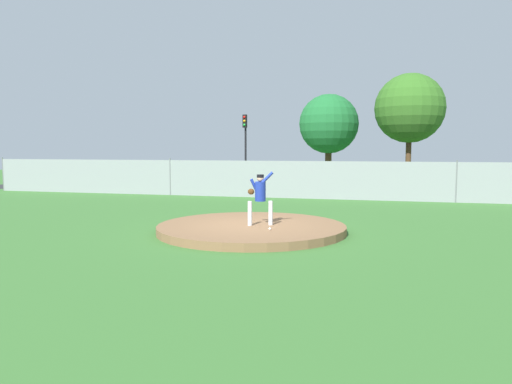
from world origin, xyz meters
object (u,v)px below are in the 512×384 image
object	(u,v)px
parked_car_slate	(478,180)
parked_car_silver	(256,177)
parked_car_champagne	(359,178)
parked_car_navy	(302,177)
baseball	(270,229)
parked_car_teal	(188,175)
pitcher_youth	(260,194)
parked_car_burgundy	(425,179)
traffic_light_near	(245,137)

from	to	relation	value
parked_car_slate	parked_car_silver	world-z (taller)	parked_car_slate
parked_car_slate	parked_car_champagne	bearing A→B (deg)	177.24
parked_car_navy	parked_car_silver	world-z (taller)	parked_car_navy
parked_car_slate	parked_car_silver	xyz separation A→B (m)	(-12.65, 0.31, -0.04)
baseball	parked_car_navy	world-z (taller)	parked_car_navy
parked_car_teal	parked_car_champagne	distance (m)	10.84
pitcher_youth	parked_car_burgundy	xyz separation A→B (m)	(5.99, 14.66, -0.37)
baseball	parked_car_teal	distance (m)	17.89
pitcher_youth	parked_car_navy	world-z (taller)	pitcher_youth
parked_car_champagne	parked_car_silver	world-z (taller)	parked_car_champagne
baseball	parked_car_champagne	bearing A→B (deg)	83.02
parked_car_silver	pitcher_youth	bearing A→B (deg)	-75.09
baseball	traffic_light_near	bearing A→B (deg)	107.67
pitcher_youth	parked_car_teal	bearing A→B (deg)	119.90
parked_car_champagne	parked_car_burgundy	world-z (taller)	parked_car_champagne
parked_car_champagne	parked_car_slate	world-z (taller)	parked_car_slate
pitcher_youth	parked_car_slate	bearing A→B (deg)	58.74
parked_car_teal	parked_car_burgundy	distance (m)	14.46
pitcher_youth	parked_car_teal	xyz separation A→B (m)	(-8.47, 14.73, -0.35)
parked_car_champagne	traffic_light_near	distance (m)	9.28
pitcher_youth	parked_car_burgundy	bearing A→B (deg)	67.79
parked_car_burgundy	pitcher_youth	bearing A→B (deg)	-112.21
baseball	parked_car_silver	size ratio (longest dim) A/B	0.02
parked_car_teal	parked_car_slate	bearing A→B (deg)	-1.15
parked_car_silver	parked_car_navy	bearing A→B (deg)	-2.09
parked_car_champagne	parked_car_slate	size ratio (longest dim) A/B	1.09
parked_car_slate	parked_car_teal	bearing A→B (deg)	178.85
parked_car_slate	baseball	bearing A→B (deg)	-118.61
pitcher_youth	parked_car_burgundy	world-z (taller)	pitcher_youth
parked_car_teal	parked_car_burgundy	world-z (taller)	parked_car_teal
parked_car_burgundy	parked_car_navy	xyz separation A→B (m)	(-6.99, -0.07, 0.01)
parked_car_silver	parked_car_teal	bearing A→B (deg)	179.59
baseball	parked_car_silver	bearing A→B (deg)	105.85
pitcher_youth	parked_car_navy	xyz separation A→B (m)	(-1.01, 14.59, -0.36)
parked_car_burgundy	traffic_light_near	distance (m)	12.56
baseball	traffic_light_near	distance (m)	20.51
traffic_light_near	parked_car_navy	bearing A→B (deg)	-40.37
traffic_light_near	parked_car_champagne	bearing A→B (deg)	-25.71
baseball	parked_car_burgundy	xyz separation A→B (m)	(5.51, 15.42, 0.53)
traffic_light_near	parked_car_teal	bearing A→B (deg)	-126.00
parked_car_champagne	traffic_light_near	xyz separation A→B (m)	(-8.05, 3.87, 2.52)
traffic_light_near	parked_car_silver	bearing A→B (deg)	-65.42
parked_car_champagne	parked_car_slate	bearing A→B (deg)	-2.76
parked_car_silver	parked_car_champagne	bearing A→B (deg)	-0.06
parked_car_navy	traffic_light_near	xyz separation A→B (m)	(-4.68, 3.97, 2.53)
parked_car_teal	parked_car_burgundy	xyz separation A→B (m)	(14.46, -0.06, -0.02)
parked_car_champagne	parked_car_slate	xyz separation A→B (m)	(6.37, -0.31, 0.01)
pitcher_youth	parked_car_teal	world-z (taller)	pitcher_youth
parked_car_burgundy	parked_car_navy	size ratio (longest dim) A/B	1.06
baseball	parked_car_teal	xyz separation A→B (m)	(-8.94, 15.49, 0.55)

